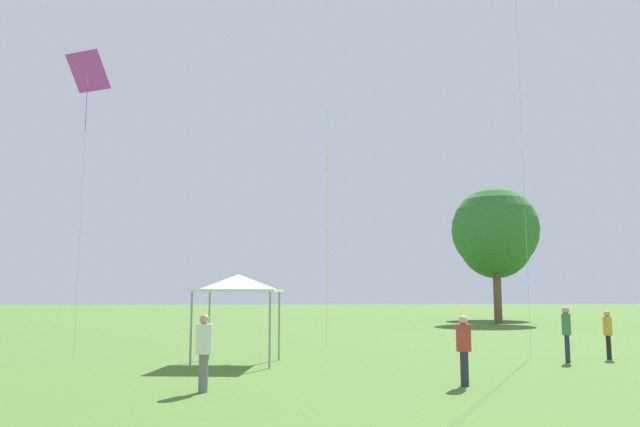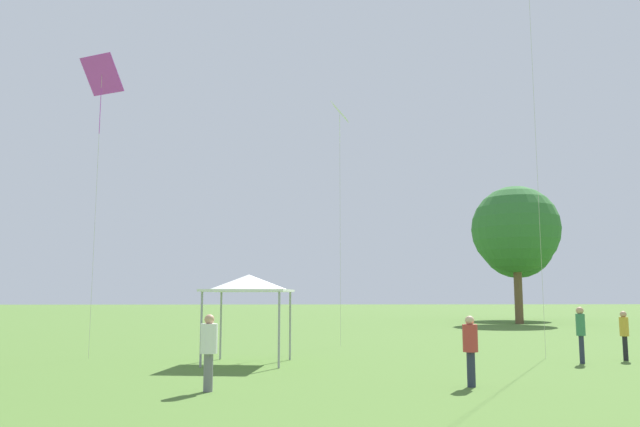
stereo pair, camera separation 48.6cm
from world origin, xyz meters
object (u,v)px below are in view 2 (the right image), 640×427
at_px(person_standing_7, 470,344).
at_px(canopy_tent, 249,284).
at_px(person_standing_1, 209,346).
at_px(distant_tree_0, 516,230).
at_px(kite_1, 340,118).
at_px(kite_4, 102,79).
at_px(distant_tree_1, 517,242).
at_px(person_standing_6, 581,328).
at_px(person_standing_0, 624,330).

relative_size(person_standing_7, canopy_tent, 0.56).
xyz_separation_m(person_standing_1, canopy_tent, (0.50, 5.98, 1.54)).
height_order(person_standing_1, distant_tree_0, distant_tree_0).
distance_m(canopy_tent, kite_1, 10.95).
relative_size(kite_4, distant_tree_0, 1.01).
height_order(person_standing_1, canopy_tent, canopy_tent).
bearing_deg(distant_tree_1, person_standing_7, -111.73).
relative_size(person_standing_6, distant_tree_1, 0.17).
bearing_deg(kite_1, person_standing_1, -137.22).
xyz_separation_m(canopy_tent, kite_4, (-5.75, 2.01, 7.68)).
height_order(person_standing_0, person_standing_1, person_standing_1).
distance_m(person_standing_0, distant_tree_1, 37.75).
distance_m(kite_4, distant_tree_1, 44.53).
bearing_deg(person_standing_7, distant_tree_0, -100.56).
height_order(person_standing_0, distant_tree_1, distant_tree_1).
xyz_separation_m(kite_1, distant_tree_1, (18.89, 29.40, -3.09)).
relative_size(kite_1, distant_tree_0, 1.00).
bearing_deg(kite_4, distant_tree_0, -62.05).
distance_m(person_standing_7, distant_tree_1, 45.48).
distance_m(person_standing_7, canopy_tent, 8.17).
xyz_separation_m(person_standing_0, person_standing_7, (-7.04, -5.89, 0.00)).
height_order(canopy_tent, kite_4, kite_4).
bearing_deg(person_standing_1, person_standing_7, -123.19).
bearing_deg(distant_tree_0, person_standing_6, -106.51).
relative_size(person_standing_0, canopy_tent, 0.55).
relative_size(person_standing_7, distant_tree_1, 0.16).
bearing_deg(distant_tree_0, person_standing_7, -112.00).
bearing_deg(canopy_tent, kite_4, 160.74).
bearing_deg(person_standing_0, kite_4, -76.66).
height_order(person_standing_7, kite_4, kite_4).
distance_m(person_standing_6, canopy_tent, 11.01).
distance_m(person_standing_1, kite_1, 16.38).
bearing_deg(kite_4, person_standing_7, -141.32).
bearing_deg(person_standing_7, distant_tree_1, -100.30).
xyz_separation_m(person_standing_1, kite_1, (4.09, 12.89, 9.24)).
bearing_deg(distant_tree_1, person_standing_6, -107.44).
distance_m(person_standing_6, distant_tree_1, 39.11).
xyz_separation_m(canopy_tent, distant_tree_1, (22.48, 36.32, 4.61)).
distance_m(person_standing_0, canopy_tent, 12.94).
xyz_separation_m(person_standing_1, kite_4, (-5.25, 7.99, 9.22)).
xyz_separation_m(person_standing_0, distant_tree_0, (6.56, 27.78, 6.43)).
height_order(person_standing_1, person_standing_6, person_standing_6).
relative_size(person_standing_0, distant_tree_0, 0.15).
xyz_separation_m(person_standing_6, distant_tree_0, (8.50, 28.67, 6.32)).
bearing_deg(distant_tree_0, distant_tree_1, 69.37).
relative_size(person_standing_7, kite_1, 0.16).
height_order(person_standing_6, distant_tree_1, distant_tree_1).
distance_m(person_standing_0, person_standing_6, 2.14).
relative_size(person_standing_1, distant_tree_1, 0.17).
relative_size(kite_1, distant_tree_1, 1.03).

